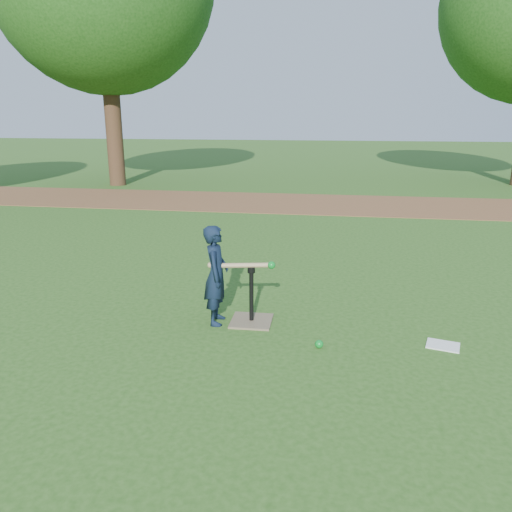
# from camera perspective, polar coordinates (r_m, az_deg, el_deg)

# --- Properties ---
(ground) EXTENTS (80.00, 80.00, 0.00)m
(ground) POSITION_cam_1_polar(r_m,az_deg,el_deg) (5.40, -0.76, -7.43)
(ground) COLOR #285116
(ground) RESTS_ON ground
(dirt_strip) EXTENTS (24.00, 3.00, 0.01)m
(dirt_strip) POSITION_cam_1_polar(r_m,az_deg,el_deg) (12.60, 5.24, 6.03)
(dirt_strip) COLOR brown
(dirt_strip) RESTS_ON ground
(child) EXTENTS (0.29, 0.41, 1.06)m
(child) POSITION_cam_1_polar(r_m,az_deg,el_deg) (5.21, -4.57, -2.18)
(child) COLOR black
(child) RESTS_ON ground
(wiffle_ball_ground) EXTENTS (0.08, 0.08, 0.08)m
(wiffle_ball_ground) POSITION_cam_1_polar(r_m,az_deg,el_deg) (4.84, 7.22, -9.95)
(wiffle_ball_ground) COLOR #0B8023
(wiffle_ball_ground) RESTS_ON ground
(clipboard) EXTENTS (0.35, 0.30, 0.01)m
(clipboard) POSITION_cam_1_polar(r_m,az_deg,el_deg) (5.17, 20.58, -9.54)
(clipboard) COLOR white
(clipboard) RESTS_ON ground
(batting_tee) EXTENTS (0.44, 0.44, 0.61)m
(batting_tee) POSITION_cam_1_polar(r_m,az_deg,el_deg) (5.34, -0.53, -6.46)
(batting_tee) COLOR #75644A
(batting_tee) RESTS_ON ground
(swing_action) EXTENTS (0.70, 0.17, 0.08)m
(swing_action) POSITION_cam_1_polar(r_m,az_deg,el_deg) (5.16, -1.48, -1.07)
(swing_action) COLOR tan
(swing_action) RESTS_ON ground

